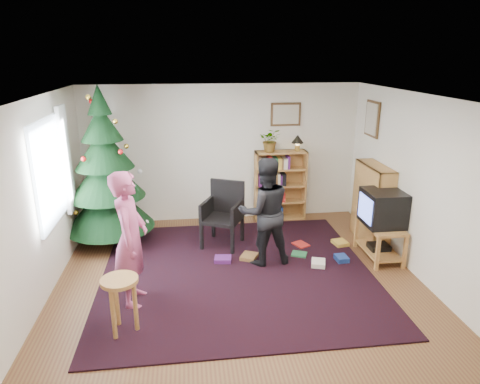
{
  "coord_description": "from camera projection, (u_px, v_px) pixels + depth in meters",
  "views": [
    {
      "loc": [
        -0.65,
        -5.14,
        3.01
      ],
      "look_at": [
        0.09,
        0.67,
        1.1
      ],
      "focal_mm": 32.0,
      "sensor_mm": 36.0,
      "label": 1
    }
  ],
  "objects": [
    {
      "name": "floor",
      "position": [
        240.0,
        283.0,
        5.86
      ],
      "size": [
        5.0,
        5.0,
        0.0
      ],
      "primitive_type": "plane",
      "color": "brown",
      "rests_on": "ground"
    },
    {
      "name": "ceiling",
      "position": [
        240.0,
        98.0,
        5.08
      ],
      "size": [
        5.0,
        5.0,
        0.0
      ],
      "primitive_type": "plane",
      "rotation": [
        3.14,
        0.0,
        0.0
      ],
      "color": "white",
      "rests_on": "wall_back"
    },
    {
      "name": "wall_back",
      "position": [
        223.0,
        154.0,
        7.83
      ],
      "size": [
        5.0,
        0.02,
        2.5
      ],
      "primitive_type": "cube",
      "color": "silver",
      "rests_on": "floor"
    },
    {
      "name": "wall_front",
      "position": [
        283.0,
        307.0,
        3.11
      ],
      "size": [
        5.0,
        0.02,
        2.5
      ],
      "primitive_type": "cube",
      "color": "silver",
      "rests_on": "floor"
    },
    {
      "name": "wall_left",
      "position": [
        35.0,
        206.0,
        5.17
      ],
      "size": [
        0.02,
        5.0,
        2.5
      ],
      "primitive_type": "cube",
      "color": "silver",
      "rests_on": "floor"
    },
    {
      "name": "wall_right",
      "position": [
        423.0,
        190.0,
        5.77
      ],
      "size": [
        0.02,
        5.0,
        2.5
      ],
      "primitive_type": "cube",
      "color": "silver",
      "rests_on": "floor"
    },
    {
      "name": "rug",
      "position": [
        237.0,
        272.0,
        6.14
      ],
      "size": [
        3.8,
        3.6,
        0.02
      ],
      "primitive_type": "cube",
      "color": "black",
      "rests_on": "floor"
    },
    {
      "name": "window_pane",
      "position": [
        50.0,
        173.0,
        5.66
      ],
      "size": [
        0.04,
        1.2,
        1.4
      ],
      "primitive_type": "cube",
      "color": "silver",
      "rests_on": "wall_left"
    },
    {
      "name": "curtain",
      "position": [
        66.0,
        160.0,
        6.33
      ],
      "size": [
        0.06,
        0.35,
        1.6
      ],
      "primitive_type": "cube",
      "color": "white",
      "rests_on": "wall_left"
    },
    {
      "name": "picture_back",
      "position": [
        286.0,
        114.0,
        7.72
      ],
      "size": [
        0.55,
        0.03,
        0.42
      ],
      "color": "#4C3319",
      "rests_on": "wall_back"
    },
    {
      "name": "picture_right",
      "position": [
        372.0,
        119.0,
        7.2
      ],
      "size": [
        0.03,
        0.5,
        0.6
      ],
      "color": "#4C3319",
      "rests_on": "wall_right"
    },
    {
      "name": "christmas_tree",
      "position": [
        107.0,
        180.0,
        6.82
      ],
      "size": [
        1.42,
        1.42,
        2.58
      ],
      "rotation": [
        0.0,
        0.0,
        0.41
      ],
      "color": "#3F2816",
      "rests_on": "rug"
    },
    {
      "name": "bookshelf_back",
      "position": [
        280.0,
        185.0,
        7.98
      ],
      "size": [
        0.95,
        0.3,
        1.3
      ],
      "color": "#BD8543",
      "rests_on": "floor"
    },
    {
      "name": "bookshelf_right",
      "position": [
        372.0,
        203.0,
        7.02
      ],
      "size": [
        0.3,
        0.95,
        1.3
      ],
      "rotation": [
        0.0,
        0.0,
        1.57
      ],
      "color": "#BD8543",
      "rests_on": "floor"
    },
    {
      "name": "tv_stand",
      "position": [
        380.0,
        238.0,
        6.52
      ],
      "size": [
        0.48,
        0.86,
        0.55
      ],
      "color": "#BD8543",
      "rests_on": "floor"
    },
    {
      "name": "crt_tv",
      "position": [
        383.0,
        208.0,
        6.37
      ],
      "size": [
        0.56,
        0.6,
        0.52
      ],
      "color": "black",
      "rests_on": "tv_stand"
    },
    {
      "name": "armchair",
      "position": [
        222.0,
        211.0,
        6.94
      ],
      "size": [
        0.76,
        0.79,
        1.05
      ],
      "rotation": [
        0.0,
        0.0,
        -0.44
      ],
      "color": "black",
      "rests_on": "rug"
    },
    {
      "name": "stool",
      "position": [
        120.0,
        291.0,
        4.68
      ],
      "size": [
        0.41,
        0.41,
        0.68
      ],
      "color": "#BD8543",
      "rests_on": "floor"
    },
    {
      "name": "person_standing",
      "position": [
        130.0,
        239.0,
        5.18
      ],
      "size": [
        0.45,
        0.65,
        1.72
      ],
      "primitive_type": "imported",
      "rotation": [
        0.0,
        0.0,
        1.51
      ],
      "color": "#AD4571",
      "rests_on": "rug"
    },
    {
      "name": "person_by_chair",
      "position": [
        265.0,
        212.0,
        6.21
      ],
      "size": [
        0.85,
        0.7,
        1.62
      ],
      "primitive_type": "imported",
      "rotation": [
        0.0,
        0.0,
        3.25
      ],
      "color": "black",
      "rests_on": "rug"
    },
    {
      "name": "potted_plant",
      "position": [
        271.0,
        140.0,
        7.7
      ],
      "size": [
        0.45,
        0.41,
        0.42
      ],
      "primitive_type": "imported",
      "rotation": [
        0.0,
        0.0,
        -0.22
      ],
      "color": "gray",
      "rests_on": "bookshelf_back"
    },
    {
      "name": "table_lamp",
      "position": [
        298.0,
        140.0,
        7.76
      ],
      "size": [
        0.22,
        0.22,
        0.3
      ],
      "color": "#A57F33",
      "rests_on": "bookshelf_back"
    },
    {
      "name": "floor_clutter",
      "position": [
        296.0,
        254.0,
        6.62
      ],
      "size": [
        2.16,
        0.91,
        0.08
      ],
      "color": "#A51E19",
      "rests_on": "rug"
    }
  ]
}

